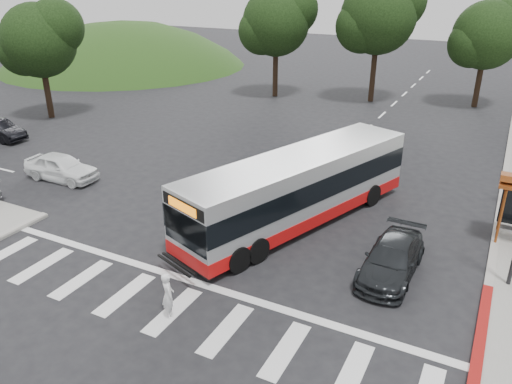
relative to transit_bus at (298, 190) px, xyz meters
The scene contains 13 objects.
ground 3.28m from the transit_bus, 112.95° to the right, with size 140.00×140.00×0.00m, color black.
curb_east 9.61m from the transit_bus, 34.10° to the left, with size 0.30×40.00×0.15m, color #9E9991.
curb_east_red 9.27m from the transit_bus, 30.71° to the right, with size 0.32×6.00×0.15m, color maroon.
hillside_nw 42.98m from the transit_bus, 140.48° to the left, with size 44.00×44.00×10.00m, color #1B4014.
crosswalk_ladder 7.91m from the transit_bus, 98.39° to the right, with size 18.00×2.60×0.01m, color silver.
tree_north_a 24.20m from the transit_bus, 97.43° to the left, with size 6.60×6.15×10.17m.
tree_north_b 26.19m from the transit_bus, 78.99° to the left, with size 5.72×5.33×8.43m.
tree_north_c 24.54m from the transit_bus, 117.33° to the left, with size 6.16×5.74×9.30m.
tree_west_a 24.56m from the transit_bus, 162.24° to the left, with size 5.72×5.33×8.43m.
transit_bus is the anchor object (origin of this frame).
pedestrian 8.02m from the transit_bus, 97.76° to the right, with size 0.58×0.38×1.60m, color white.
dark_sedan 5.22m from the transit_bus, 26.15° to the right, with size 1.76×4.33×1.26m, color black.
west_car_white 13.01m from the transit_bus, behind, with size 1.65×4.11×1.40m, color white.
Camera 1 is at (8.44, -15.51, 10.12)m, focal length 35.00 mm.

